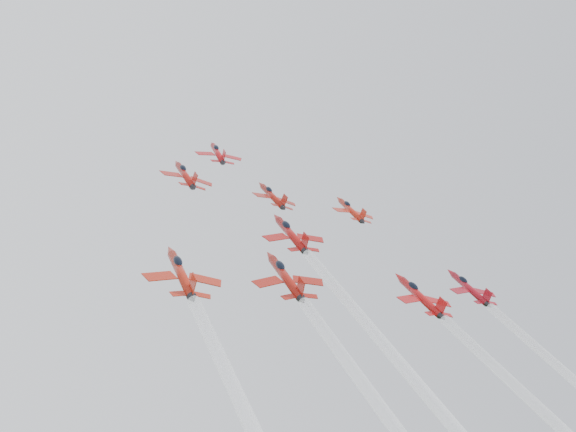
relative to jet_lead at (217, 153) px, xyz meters
name	(u,v)px	position (x,y,z in m)	size (l,w,h in m)	color
jet_lead	(217,153)	(0.00, 0.00, 0.00)	(9.50, 11.64, 9.01)	#A91013
jet_row2_left	(185,174)	(-10.84, -12.45, -9.47)	(9.67, 11.85, 9.18)	#9D150F
jet_row2_center	(272,195)	(4.16, -16.00, -12.18)	(8.72, 10.69, 8.28)	maroon
jet_row2_right	(350,210)	(19.63, -17.36, -13.22)	(8.64, 10.59, 8.20)	#AE1F10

